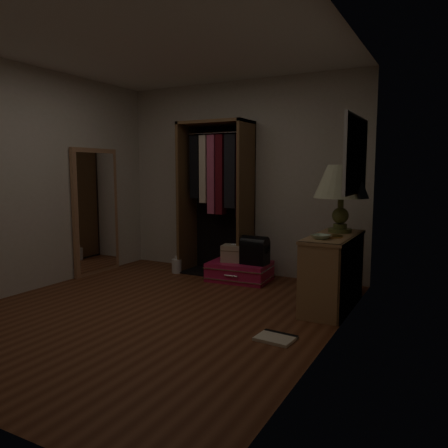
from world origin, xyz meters
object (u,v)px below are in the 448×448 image
Objects in this scene: console_bookshelf at (333,269)px; pink_suitcase at (240,271)px; open_wardrobe at (217,186)px; floor_mirror at (96,212)px; white_jug at (177,266)px; black_bag at (255,250)px; train_case at (235,253)px; table_lamp at (341,183)px.

console_bookshelf is 1.37× the size of pink_suitcase.
open_wardrobe reaches higher than pink_suitcase.
floor_mirror reaches higher than white_jug.
black_bag is at bearing 0.99° from white_jug.
console_bookshelf is at bearing -29.86° from train_case.
table_lamp is (1.33, -0.30, 1.15)m from pink_suitcase.
open_wardrobe is 1.05m from black_bag.
open_wardrobe is 1.85m from table_lamp.
table_lamp is at bearing -16.41° from open_wardrobe.
open_wardrobe reaches higher than table_lamp.
pink_suitcase is (0.45, -0.22, -1.08)m from open_wardrobe.
train_case is 0.99× the size of black_bag.
floor_mirror is at bearing -164.10° from black_bag.
train_case is at bearing 16.22° from floor_mirror.
train_case is at bearing -175.11° from pink_suitcase.
console_bookshelf is 2.08m from open_wardrobe.
train_case is at bearing -31.85° from open_wardrobe.
black_bag is 1.21m from white_jug.
table_lamp is (1.11, -0.28, 0.85)m from black_bag.
pink_suitcase is 2.28× the size of black_bag.
train_case is at bearing -179.43° from black_bag.
console_bookshelf is 1.21m from black_bag.
floor_mirror is at bearing -179.24° from console_bookshelf.
train_case is 0.30m from black_bag.
black_bag is (2.13, 0.53, -0.43)m from floor_mirror.
pink_suitcase is 1.15× the size of table_lamp.
black_bag is (-1.11, 0.49, 0.03)m from console_bookshelf.
console_bookshelf is at bearing 0.76° from floor_mirror.
pink_suitcase is at bearing -1.49° from train_case.
train_case is (-0.07, -0.01, 0.23)m from pink_suitcase.
table_lamp reaches higher than white_jug.
open_wardrobe is at bearing 157.67° from console_bookshelf.
white_jug is (-2.28, 0.26, -1.17)m from table_lamp.
pink_suitcase is 0.95m from white_jug.
floor_mirror is 3.28m from table_lamp.
black_bag is at bearing 156.30° from console_bookshelf.
table_lamp is (3.24, 0.25, 0.42)m from floor_mirror.
floor_mirror is (-1.46, -0.77, -0.35)m from open_wardrobe.
floor_mirror reaches higher than black_bag.
open_wardrobe is at bearing 27.58° from white_jug.
table_lamp is at bearing -6.55° from white_jug.
white_jug is at bearing 171.38° from train_case.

